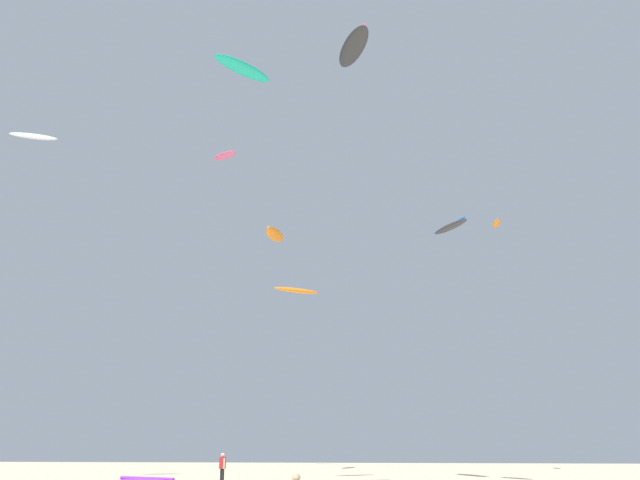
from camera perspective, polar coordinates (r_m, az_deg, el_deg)
The scene contains 9 objects.
person_midground at distance 38.81m, azimuth -8.42°, elevation -18.72°, with size 0.37×0.45×1.63m.
kite_aloft_0 at distance 46.13m, azimuth -23.49°, elevation 8.21°, with size 2.94×1.81×0.72m.
kite_aloft_1 at distance 39.04m, azimuth 11.19°, elevation 1.14°, with size 2.22×3.09×0.45m.
kite_aloft_2 at distance 52.98m, azimuth -3.92°, elevation 0.48°, with size 1.59×3.54×0.86m.
kite_aloft_3 at distance 53.68m, azimuth 14.99°, elevation 1.38°, with size 0.77×2.16×0.31m.
kite_aloft_4 at distance 40.96m, azimuth 2.89°, elevation 16.29°, with size 2.69×4.61×0.75m.
kite_aloft_5 at distance 35.43m, azimuth -6.71°, elevation 14.49°, with size 3.04×3.40×0.39m.
kite_aloft_7 at distance 61.10m, azimuth -8.21°, elevation 7.22°, with size 2.74×2.18×0.53m.
kite_aloft_8 at distance 42.56m, azimuth -2.02°, elevation -4.38°, with size 3.12×2.48×0.52m.
Camera 1 is at (2.56, -12.85, 2.33)m, focal length 37.07 mm.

